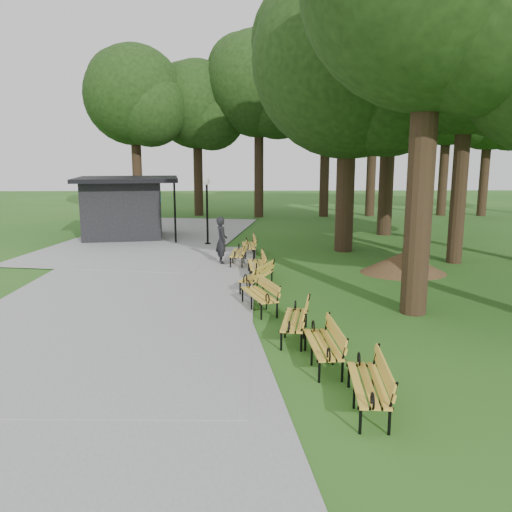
{
  "coord_description": "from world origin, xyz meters",
  "views": [
    {
      "loc": [
        -0.4,
        -12.8,
        4.23
      ],
      "look_at": [
        0.02,
        3.23,
        1.1
      ],
      "focal_mm": 36.43,
      "sensor_mm": 36.0,
      "label": 1
    }
  ],
  "objects_px": {
    "bench_5": "(256,265)",
    "bench_2": "(295,320)",
    "lawn_tree_2": "(349,61)",
    "bench_3": "(259,295)",
    "lawn_tree_1": "(470,47)",
    "bench_0": "(368,385)",
    "lawn_tree_4": "(391,82)",
    "kiosk": "(123,208)",
    "dirt_mound": "(403,262)",
    "bench_6": "(238,253)",
    "bench_7": "(248,246)",
    "lamp_post": "(207,197)",
    "bench_4": "(257,276)",
    "person": "(222,241)",
    "bench_1": "(323,345)"
  },
  "relations": [
    {
      "from": "bench_3",
      "to": "lawn_tree_4",
      "type": "relative_size",
      "value": 0.17
    },
    {
      "from": "bench_7",
      "to": "bench_1",
      "type": "bearing_deg",
      "value": 4.67
    },
    {
      "from": "bench_2",
      "to": "lawn_tree_4",
      "type": "xyz_separation_m",
      "value": [
        6.43,
        16.0,
        7.46
      ]
    },
    {
      "from": "bench_3",
      "to": "lawn_tree_1",
      "type": "height_order",
      "value": "lawn_tree_1"
    },
    {
      "from": "dirt_mound",
      "to": "bench_7",
      "type": "distance_m",
      "value": 6.53
    },
    {
      "from": "bench_7",
      "to": "lawn_tree_2",
      "type": "distance_m",
      "value": 8.84
    },
    {
      "from": "bench_5",
      "to": "lawn_tree_1",
      "type": "relative_size",
      "value": 0.17
    },
    {
      "from": "bench_1",
      "to": "lawn_tree_4",
      "type": "distance_m",
      "value": 20.04
    },
    {
      "from": "person",
      "to": "lamp_post",
      "type": "relative_size",
      "value": 0.59
    },
    {
      "from": "lamp_post",
      "to": "bench_6",
      "type": "relative_size",
      "value": 1.67
    },
    {
      "from": "bench_4",
      "to": "bench_1",
      "type": "bearing_deg",
      "value": 33.91
    },
    {
      "from": "bench_1",
      "to": "bench_6",
      "type": "bearing_deg",
      "value": -172.34
    },
    {
      "from": "bench_6",
      "to": "bench_7",
      "type": "relative_size",
      "value": 1.0
    },
    {
      "from": "bench_0",
      "to": "bench_1",
      "type": "relative_size",
      "value": 1.0
    },
    {
      "from": "bench_7",
      "to": "bench_4",
      "type": "bearing_deg",
      "value": -0.05
    },
    {
      "from": "bench_3",
      "to": "lawn_tree_2",
      "type": "distance_m",
      "value": 12.48
    },
    {
      "from": "bench_4",
      "to": "bench_6",
      "type": "bearing_deg",
      "value": -148.37
    },
    {
      "from": "bench_7",
      "to": "bench_2",
      "type": "bearing_deg",
      "value": 3.39
    },
    {
      "from": "bench_0",
      "to": "lawn_tree_2",
      "type": "relative_size",
      "value": 0.16
    },
    {
      "from": "bench_0",
      "to": "lawn_tree_4",
      "type": "distance_m",
      "value": 21.58
    },
    {
      "from": "dirt_mound",
      "to": "bench_4",
      "type": "relative_size",
      "value": 1.37
    },
    {
      "from": "lamp_post",
      "to": "lawn_tree_1",
      "type": "xyz_separation_m",
      "value": [
        10.11,
        -4.4,
        5.88
      ]
    },
    {
      "from": "bench_3",
      "to": "kiosk",
      "type": "bearing_deg",
      "value": -170.4
    },
    {
      "from": "person",
      "to": "lawn_tree_1",
      "type": "bearing_deg",
      "value": -103.52
    },
    {
      "from": "lawn_tree_2",
      "to": "lawn_tree_4",
      "type": "height_order",
      "value": "lawn_tree_2"
    },
    {
      "from": "person",
      "to": "bench_4",
      "type": "distance_m",
      "value": 4.27
    },
    {
      "from": "bench_5",
      "to": "bench_2",
      "type": "bearing_deg",
      "value": 4.26
    },
    {
      "from": "kiosk",
      "to": "bench_3",
      "type": "relative_size",
      "value": 2.63
    },
    {
      "from": "bench_5",
      "to": "bench_1",
      "type": "bearing_deg",
      "value": 5.9
    },
    {
      "from": "bench_4",
      "to": "bench_7",
      "type": "distance_m",
      "value": 5.66
    },
    {
      "from": "dirt_mound",
      "to": "lawn_tree_2",
      "type": "relative_size",
      "value": 0.21
    },
    {
      "from": "bench_4",
      "to": "lawn_tree_2",
      "type": "relative_size",
      "value": 0.16
    },
    {
      "from": "lamp_post",
      "to": "bench_6",
      "type": "height_order",
      "value": "lamp_post"
    },
    {
      "from": "bench_3",
      "to": "dirt_mound",
      "type": "bearing_deg",
      "value": 112.51
    },
    {
      "from": "kiosk",
      "to": "lawn_tree_1",
      "type": "height_order",
      "value": "lawn_tree_1"
    },
    {
      "from": "person",
      "to": "lawn_tree_4",
      "type": "height_order",
      "value": "lawn_tree_4"
    },
    {
      "from": "dirt_mound",
      "to": "bench_6",
      "type": "distance_m",
      "value": 6.26
    },
    {
      "from": "lamp_post",
      "to": "bench_6",
      "type": "xyz_separation_m",
      "value": [
        1.5,
        -4.47,
        -1.84
      ]
    },
    {
      "from": "bench_5",
      "to": "bench_7",
      "type": "distance_m",
      "value": 3.91
    },
    {
      "from": "bench_7",
      "to": "lawn_tree_1",
      "type": "distance_m",
      "value": 11.37
    },
    {
      "from": "bench_2",
      "to": "lawn_tree_4",
      "type": "height_order",
      "value": "lawn_tree_4"
    },
    {
      "from": "bench_2",
      "to": "bench_4",
      "type": "height_order",
      "value": "same"
    },
    {
      "from": "bench_1",
      "to": "bench_4",
      "type": "relative_size",
      "value": 1.0
    },
    {
      "from": "lawn_tree_1",
      "to": "bench_6",
      "type": "bearing_deg",
      "value": -179.49
    },
    {
      "from": "bench_2",
      "to": "bench_3",
      "type": "distance_m",
      "value": 2.39
    },
    {
      "from": "lamp_post",
      "to": "lawn_tree_1",
      "type": "height_order",
      "value": "lawn_tree_1"
    },
    {
      "from": "bench_4",
      "to": "bench_0",
      "type": "bearing_deg",
      "value": 34.67
    },
    {
      "from": "kiosk",
      "to": "bench_5",
      "type": "relative_size",
      "value": 2.63
    },
    {
      "from": "bench_2",
      "to": "lawn_tree_2",
      "type": "xyz_separation_m",
      "value": [
        3.31,
        11.23,
        7.67
      ]
    },
    {
      "from": "bench_0",
      "to": "bench_1",
      "type": "distance_m",
      "value": 1.94
    }
  ]
}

